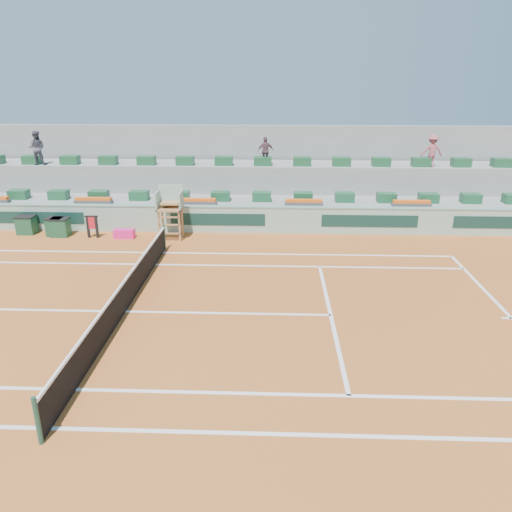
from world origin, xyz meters
name	(u,v)px	position (x,y,z in m)	size (l,w,h in m)	color
ground	(125,312)	(0.00, 0.00, 0.00)	(90.00, 90.00, 0.00)	#A85320
seating_tier_lower	(184,207)	(0.00, 10.70, 0.60)	(36.00, 4.00, 1.20)	gray
seating_tier_upper	(188,187)	(0.00, 12.30, 1.30)	(36.00, 2.40, 2.60)	gray
stadium_back_wall	(192,165)	(0.00, 13.90, 2.20)	(36.00, 0.40, 4.40)	gray
player_bag	(124,234)	(-2.16, 7.42, 0.20)	(0.92, 0.41, 0.41)	#F8208A
spectator_left	(37,148)	(-7.56, 11.49, 3.46)	(0.83, 0.65, 1.72)	#4C4C58
spectator_mid	(266,151)	(4.13, 11.80, 3.31)	(0.84, 0.35, 1.43)	brown
spectator_right	(432,151)	(12.43, 11.54, 3.41)	(1.05, 0.60, 1.62)	#A5525C
court_lines	(125,311)	(0.00, 0.00, 0.01)	(23.89, 11.09, 0.01)	white
tennis_net	(124,296)	(0.00, 0.00, 0.53)	(0.10, 11.97, 1.10)	black
advertising_hoarding	(176,218)	(0.02, 8.50, 0.63)	(36.00, 0.34, 1.26)	#8EB39F
umpire_chair	(170,205)	(0.00, 7.50, 1.54)	(1.10, 0.90, 2.40)	#A16C3D
seat_row_lower	(180,196)	(0.00, 9.80, 1.42)	(32.90, 0.60, 0.44)	#1B522F
seat_row_upper	(185,161)	(0.00, 11.70, 2.82)	(32.90, 0.60, 0.44)	#1B522F
flower_planters	(145,201)	(-1.50, 9.00, 1.33)	(26.80, 0.36, 0.28)	#494949
drink_cooler_a	(60,227)	(-5.15, 7.60, 0.42)	(0.80, 0.69, 0.84)	#17472D
drink_cooler_b	(55,227)	(-5.43, 7.68, 0.42)	(0.74, 0.64, 0.84)	#17472D
drink_cooler_c	(27,225)	(-6.87, 7.92, 0.42)	(0.82, 0.71, 0.84)	#17472D
towel_rack	(92,225)	(-3.59, 7.41, 0.60)	(0.60, 0.10, 1.03)	black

